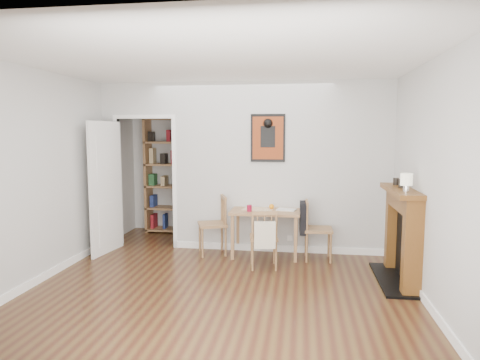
% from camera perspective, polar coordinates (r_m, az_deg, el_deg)
% --- Properties ---
extents(ground, '(5.20, 5.20, 0.00)m').
position_cam_1_polar(ground, '(5.52, -1.80, -13.06)').
color(ground, '#4C3418').
rests_on(ground, ground).
extents(room_shell, '(5.20, 5.20, 5.20)m').
position_cam_1_polar(room_shell, '(6.54, 1.09, 1.66)').
color(room_shell, '#B8B8B6').
rests_on(room_shell, ground).
extents(dining_table, '(1.01, 0.65, 0.69)m').
position_cam_1_polar(dining_table, '(6.36, 3.41, -4.76)').
color(dining_table, '#A47D4C').
rests_on(dining_table, ground).
extents(chair_left, '(0.57, 0.57, 0.89)m').
position_cam_1_polar(chair_left, '(6.48, -3.71, -6.01)').
color(chair_left, '#A1794B').
rests_on(chair_left, ground).
extents(chair_right, '(0.50, 0.45, 0.87)m').
position_cam_1_polar(chair_right, '(6.30, 10.21, -6.46)').
color(chair_right, '#A1794B').
rests_on(chair_right, ground).
extents(chair_front, '(0.46, 0.51, 0.81)m').
position_cam_1_polar(chair_front, '(5.85, 3.18, -7.72)').
color(chair_front, '#A1794B').
rests_on(chair_front, ground).
extents(bookshelf, '(0.89, 0.36, 2.12)m').
position_cam_1_polar(bookshelf, '(7.93, -9.29, 0.59)').
color(bookshelf, '#A47D4C').
rests_on(bookshelf, ground).
extents(fireplace, '(0.45, 1.25, 1.16)m').
position_cam_1_polar(fireplace, '(5.65, 20.93, -6.53)').
color(fireplace, brown).
rests_on(fireplace, ground).
extents(red_glass, '(0.07, 0.07, 0.10)m').
position_cam_1_polar(red_glass, '(6.22, 1.26, -3.78)').
color(red_glass, maroon).
rests_on(red_glass, dining_table).
extents(orange_fruit, '(0.08, 0.08, 0.08)m').
position_cam_1_polar(orange_fruit, '(6.43, 4.23, -3.55)').
color(orange_fruit, orange).
rests_on(orange_fruit, dining_table).
extents(placemat, '(0.48, 0.39, 0.00)m').
position_cam_1_polar(placemat, '(6.43, 2.45, -3.87)').
color(placemat, beige).
rests_on(placemat, dining_table).
extents(notebook, '(0.31, 0.26, 0.01)m').
position_cam_1_polar(notebook, '(6.37, 6.21, -3.95)').
color(notebook, silver).
rests_on(notebook, dining_table).
extents(mantel_lamp, '(0.14, 0.14, 0.21)m').
position_cam_1_polar(mantel_lamp, '(5.20, 21.31, -0.07)').
color(mantel_lamp, silver).
rests_on(mantel_lamp, fireplace).
extents(ceramic_jar_a, '(0.09, 0.09, 0.11)m').
position_cam_1_polar(ceramic_jar_a, '(5.61, 20.82, -0.42)').
color(ceramic_jar_a, black).
rests_on(ceramic_jar_a, fireplace).
extents(ceramic_jar_b, '(0.07, 0.07, 0.09)m').
position_cam_1_polar(ceramic_jar_b, '(5.86, 20.06, -0.19)').
color(ceramic_jar_b, black).
rests_on(ceramic_jar_b, fireplace).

